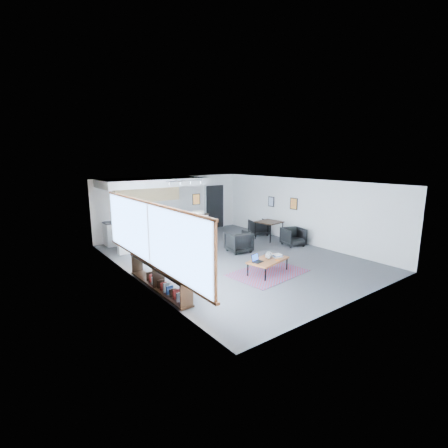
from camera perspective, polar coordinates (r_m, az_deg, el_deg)
room at (r=11.02m, az=1.71°, el=0.57°), size 7.02×9.02×2.62m
window at (r=8.47m, az=-13.02°, el=-2.01°), size 0.10×5.95×1.66m
console at (r=8.74m, az=-11.29°, el=-9.28°), size 0.35×3.00×0.80m
kitchenette at (r=13.53m, az=-12.17°, el=2.69°), size 4.20×1.96×2.60m
doorway at (r=15.91m, az=-1.70°, el=3.14°), size 1.10×0.12×2.15m
track_light at (r=12.35m, az=-6.85°, el=7.42°), size 1.60×0.07×0.15m
wall_art_lower at (r=13.65m, az=12.16°, el=3.50°), size 0.03×0.38×0.48m
wall_art_upper at (r=14.53m, az=8.30°, el=3.91°), size 0.03×0.34×0.44m
kilim_rug at (r=9.94m, az=7.69°, el=-8.51°), size 2.41×1.78×0.01m
coffee_table at (r=9.82m, az=7.75°, el=-6.36°), size 1.44×0.99×0.43m
laptop at (r=9.54m, az=5.73°, el=-6.24°), size 0.34×0.30×0.22m
ceramic_pot at (r=9.82m, az=7.90°, el=-5.47°), size 0.23×0.23×0.23m
book_stack at (r=10.06m, az=9.32°, el=-5.52°), size 0.33×0.28×0.09m
coaster at (r=9.75m, az=9.35°, el=-6.31°), size 0.14×0.14×0.01m
armchair_left at (r=11.21m, az=-6.91°, el=-4.08°), size 0.99×0.96×0.79m
armchair_right at (r=11.89m, az=2.60°, el=-2.99°), size 0.92×0.88×0.83m
floor_lamp at (r=11.75m, az=-4.53°, el=1.31°), size 0.50×0.50×1.52m
dining_table at (r=13.80m, az=7.94°, el=0.17°), size 1.01×1.01×0.77m
dining_chair_near at (r=13.03m, az=12.09°, el=-2.31°), size 0.78×0.75×0.67m
dining_chair_far at (r=14.60m, az=6.11°, el=-0.67°), size 0.78×0.76×0.65m
microwave at (r=14.32m, az=-9.85°, el=2.12°), size 0.53×0.34×0.33m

